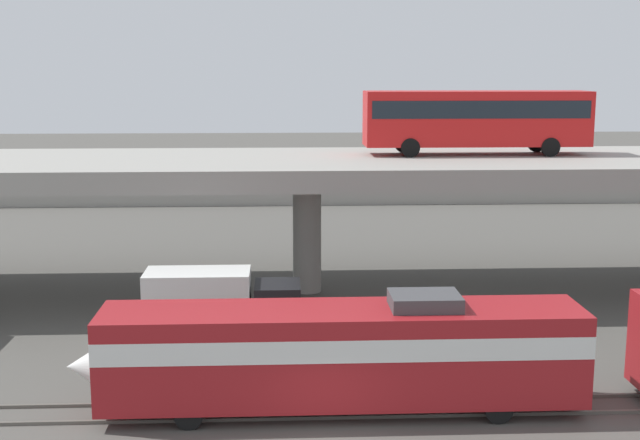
# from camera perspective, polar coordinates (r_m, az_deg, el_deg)

# --- Properties ---
(rail_strip_near) EXTENTS (110.00, 0.12, 0.12)m
(rail_strip_near) POSITION_cam_1_polar(r_m,az_deg,el_deg) (29.45, 0.20, -13.24)
(rail_strip_near) COLOR #59544C
(rail_strip_near) RESTS_ON ground_plane
(rail_strip_far) EXTENTS (110.00, 0.12, 0.12)m
(rail_strip_far) POSITION_cam_1_polar(r_m,az_deg,el_deg) (30.79, 0.06, -12.15)
(rail_strip_far) COLOR #59544C
(rail_strip_far) RESTS_ON ground_plane
(train_locomotive) EXTENTS (17.75, 3.04, 4.18)m
(train_locomotive) POSITION_cam_1_polar(r_m,az_deg,el_deg) (29.34, -0.12, -8.86)
(train_locomotive) COLOR maroon
(train_locomotive) RESTS_ON ground_plane
(highway_overpass) EXTENTS (96.00, 11.35, 7.17)m
(highway_overpass) POSITION_cam_1_polar(r_m,az_deg,el_deg) (44.03, -0.90, 3.38)
(highway_overpass) COLOR gray
(highway_overpass) RESTS_ON ground_plane
(transit_bus_on_overpass) EXTENTS (12.00, 2.68, 3.40)m
(transit_bus_on_overpass) POSITION_cam_1_polar(r_m,az_deg,el_deg) (46.19, 10.56, 6.92)
(transit_bus_on_overpass) COLOR red
(transit_bus_on_overpass) RESTS_ON highway_overpass
(service_truck_west) EXTENTS (6.80, 2.46, 3.04)m
(service_truck_west) POSITION_cam_1_polar(r_m,az_deg,el_deg) (37.50, -6.91, -5.53)
(service_truck_west) COLOR black
(service_truck_west) RESTS_ON ground_plane
(pier_parking_lot) EXTENTS (73.83, 13.67, 1.67)m
(pier_parking_lot) POSITION_cam_1_polar(r_m,az_deg,el_deg) (79.46, -1.69, 2.37)
(pier_parking_lot) COLOR gray
(pier_parking_lot) RESTS_ON ground_plane
(parked_car_0) EXTENTS (4.68, 1.95, 1.50)m
(parked_car_0) POSITION_cam_1_polar(r_m,az_deg,el_deg) (81.25, -18.96, 3.14)
(parked_car_0) COLOR #0C4C26
(parked_car_0) RESTS_ON pier_parking_lot
(parked_car_1) EXTENTS (4.08, 1.83, 1.50)m
(parked_car_1) POSITION_cam_1_polar(r_m,az_deg,el_deg) (82.44, 7.36, 3.71)
(parked_car_1) COLOR #B7B7BC
(parked_car_1) RESTS_ON pier_parking_lot
(parked_car_2) EXTENTS (4.14, 1.91, 1.50)m
(parked_car_2) POSITION_cam_1_polar(r_m,az_deg,el_deg) (84.82, 18.70, 3.43)
(parked_car_2) COLOR #0C4C26
(parked_car_2) RESTS_ON pier_parking_lot
(parked_car_3) EXTENTS (4.16, 1.91, 1.50)m
(parked_car_3) POSITION_cam_1_polar(r_m,az_deg,el_deg) (80.22, 3.82, 3.59)
(parked_car_3) COLOR #9E998C
(parked_car_3) RESTS_ON pier_parking_lot
(harbor_water) EXTENTS (140.00, 36.00, 0.01)m
(harbor_water) POSITION_cam_1_polar(r_m,az_deg,el_deg) (102.38, -1.92, 3.69)
(harbor_water) COLOR #385B7A
(harbor_water) RESTS_ON ground_plane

